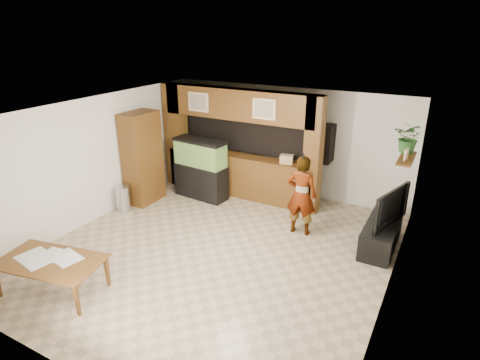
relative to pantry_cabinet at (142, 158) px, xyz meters
The scene contains 22 objects.
floor 3.12m from the pantry_cabinet, 22.72° to the right, with size 6.50×6.50×0.00m, color tan.
ceiling 3.30m from the pantry_cabinet, 22.72° to the right, with size 6.50×6.50×0.00m, color white.
wall_back 3.44m from the pantry_cabinet, 38.13° to the left, with size 6.00×6.00×0.00m, color silver.
wall_left 1.19m from the pantry_cabinet, 104.86° to the right, with size 6.50×6.50×0.00m, color silver.
wall_right 5.82m from the pantry_cabinet, 11.22° to the right, with size 6.50×6.50×0.00m, color silver.
partition 2.32m from the pantry_cabinet, 40.70° to the left, with size 4.20×0.99×2.60m.
wall_clock 0.88m from the pantry_cabinet, 153.85° to the right, with size 0.05×0.25×0.25m.
wall_shelf 5.65m from the pantry_cabinet, ahead, with size 0.25×0.90×0.04m, color brown.
pantry_cabinet is the anchor object (origin of this frame).
trash_can 1.03m from the pantry_cabinet, 94.59° to the right, with size 0.31×0.31×0.58m, color #B2B2B7.
aquarium 1.38m from the pantry_cabinet, 37.78° to the left, with size 1.31×0.49×1.45m.
tv_stand 5.43m from the pantry_cabinet, ahead, with size 0.56×1.52×0.51m, color black.
television 5.38m from the pantry_cabinet, ahead, with size 1.21×0.16×0.70m, color black.
photo_frame 5.64m from the pantry_cabinet, ahead, with size 0.03×0.16×0.21m, color tan.
potted_plant 5.71m from the pantry_cabinet, 11.42° to the left, with size 0.52×0.45×0.58m, color #285B24.
person 3.82m from the pantry_cabinet, ahead, with size 0.60×0.39×1.64m, color #927750.
microphone 3.90m from the pantry_cabinet, ahead, with size 0.03×0.03×0.15m, color black.
dining_table 3.69m from the pantry_cabinet, 72.35° to the right, with size 1.61×0.90×0.57m, color brown.
newspaper_a 3.46m from the pantry_cabinet, 72.16° to the right, with size 0.50×0.36×0.01m, color silver.
newspaper_b 3.61m from the pantry_cabinet, 76.22° to the right, with size 0.61×0.44×0.01m, color silver.
newspaper_c 3.50m from the pantry_cabinet, 68.98° to the right, with size 0.50×0.36×0.01m, color silver.
counter_box 3.32m from the pantry_cabinet, 23.43° to the left, with size 0.29×0.19×0.19m, color tan.
Camera 1 is at (3.49, -5.52, 3.98)m, focal length 30.00 mm.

